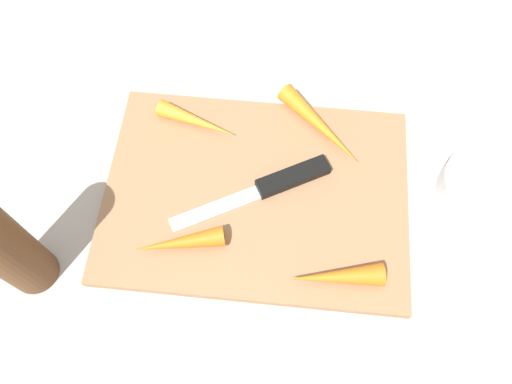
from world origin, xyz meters
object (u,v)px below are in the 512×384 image
at_px(carrot_longest, 320,126).
at_px(pepper_grinder, 2,246).
at_px(carrot_short, 178,243).
at_px(cutting_board, 256,194).
at_px(carrot_shortest, 336,277).
at_px(small_bowl, 486,190).
at_px(knife, 283,181).
at_px(carrot_long, 197,121).

relative_size(carrot_longest, pepper_grinder, 0.77).
height_order(carrot_short, carrot_longest, carrot_longest).
relative_size(cutting_board, carrot_shortest, 3.54).
distance_m(cutting_board, small_bowl, 0.27).
distance_m(carrot_longest, pepper_grinder, 0.38).
bearing_deg(pepper_grinder, small_bowl, -163.97).
distance_m(knife, carrot_shortest, 0.13).
height_order(cutting_board, pepper_grinder, pepper_grinder).
distance_m(carrot_shortest, small_bowl, 0.21).
height_order(knife, carrot_shortest, carrot_shortest).
height_order(carrot_long, carrot_longest, carrot_longest).
relative_size(cutting_board, small_bowl, 3.34).
relative_size(knife, carrot_short, 1.81).
distance_m(carrot_long, pepper_grinder, 0.26).
distance_m(knife, pepper_grinder, 0.31).
bearing_deg(small_bowl, carrot_longest, -18.40).
height_order(carrot_shortest, small_bowl, same).
bearing_deg(cutting_board, knife, -153.88).
xyz_separation_m(cutting_board, carrot_short, (0.08, 0.08, 0.02)).
xyz_separation_m(carrot_short, carrot_long, (0.00, -0.16, -0.00)).
distance_m(cutting_board, carrot_short, 0.11).
xyz_separation_m(carrot_short, carrot_longest, (-0.15, -0.17, 0.00)).
distance_m(knife, carrot_longest, 0.09).
height_order(knife, carrot_long, carrot_long).
bearing_deg(cutting_board, pepper_grinder, 26.60).
distance_m(carrot_long, carrot_longest, 0.15).
xyz_separation_m(cutting_board, knife, (-0.03, -0.01, 0.01)).
relative_size(carrot_shortest, carrot_long, 0.99).
bearing_deg(small_bowl, carrot_short, 16.52).
bearing_deg(small_bowl, pepper_grinder, 16.03).
relative_size(knife, carrot_shortest, 1.81).
xyz_separation_m(carrot_longest, small_bowl, (-0.20, 0.07, -0.01)).
relative_size(cutting_board, carrot_long, 3.48).
relative_size(cutting_board, carrot_longest, 2.67).
relative_size(knife, pepper_grinder, 1.06).
height_order(cutting_board, carrot_long, carrot_long).
height_order(knife, carrot_short, carrot_short).
bearing_deg(carrot_longest, pepper_grinder, -100.71).
xyz_separation_m(cutting_board, carrot_longest, (-0.07, -0.09, 0.02)).
relative_size(carrot_shortest, carrot_longest, 0.75).
relative_size(carrot_short, carrot_longest, 0.76).
xyz_separation_m(cutting_board, pepper_grinder, (0.24, 0.12, 0.08)).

